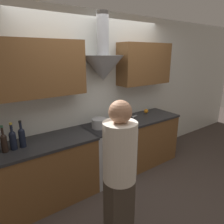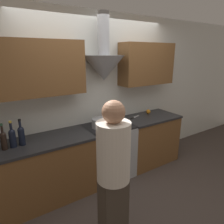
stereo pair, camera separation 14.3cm
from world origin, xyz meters
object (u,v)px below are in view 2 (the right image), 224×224
person_foreground_left (113,172)px  wine_bottle_5 (12,137)px  stove_range (109,151)px  mixing_bowl (116,121)px  orange_fruit (148,112)px  wine_bottle_4 (4,140)px  stock_pot (99,123)px  wine_bottle_6 (21,135)px

person_foreground_left → wine_bottle_5: bearing=123.3°
stove_range → person_foreground_left: size_ratio=0.55×
mixing_bowl → stove_range: bearing=-172.4°
mixing_bowl → wine_bottle_5: bearing=-179.0°
orange_fruit → person_foreground_left: 2.05m
wine_bottle_5 → person_foreground_left: 1.34m
wine_bottle_4 → person_foreground_left: (0.83, -1.10, -0.12)m
mixing_bowl → person_foreground_left: bearing=-125.2°
mixing_bowl → person_foreground_left: person_foreground_left is taller
stove_range → stock_pot: (-0.16, 0.01, 0.51)m
stock_pot → mixing_bowl: 0.33m
mixing_bowl → wine_bottle_4: bearing=-178.6°
stove_range → person_foreground_left: person_foreground_left is taller
stove_range → wine_bottle_4: wine_bottle_4 is taller
stove_range → wine_bottle_5: (-1.37, -0.00, 0.57)m
wine_bottle_6 → person_foreground_left: (0.63, -1.12, -0.13)m
stock_pot → mixing_bowl: stock_pot is taller
wine_bottle_6 → stock_pot: size_ratio=1.49×
orange_fruit → person_foreground_left: size_ratio=0.05×
stock_pot → person_foreground_left: 1.22m
mixing_bowl → person_foreground_left: (-0.80, -1.14, -0.04)m
wine_bottle_4 → stock_pot: bearing=1.1°
wine_bottle_4 → stock_pot: size_ratio=1.43×
mixing_bowl → orange_fruit: size_ratio=2.82×
wine_bottle_4 → wine_bottle_5: 0.10m
person_foreground_left → stock_pot: bearing=67.2°
wine_bottle_5 → wine_bottle_4: bearing=-171.9°
wine_bottle_4 → stove_range: bearing=0.7°
orange_fruit → stove_range: bearing=-171.5°
wine_bottle_4 → wine_bottle_6: 0.20m
stove_range → person_foreground_left: (-0.64, -1.12, 0.44)m
wine_bottle_6 → mixing_bowl: (1.43, 0.02, -0.09)m
person_foreground_left → mixing_bowl: bearing=54.8°
wine_bottle_6 → orange_fruit: bearing=3.7°
wine_bottle_5 → orange_fruit: (2.34, 0.15, -0.09)m
orange_fruit → wine_bottle_4: bearing=-176.2°
wine_bottle_4 → wine_bottle_5: (0.10, 0.01, 0.01)m
wine_bottle_6 → person_foreground_left: bearing=-60.7°
mixing_bowl → orange_fruit: 0.82m
stove_range → wine_bottle_6: size_ratio=2.62×
stock_pot → person_foreground_left: (-0.47, -1.12, -0.07)m
wine_bottle_6 → orange_fruit: 2.25m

